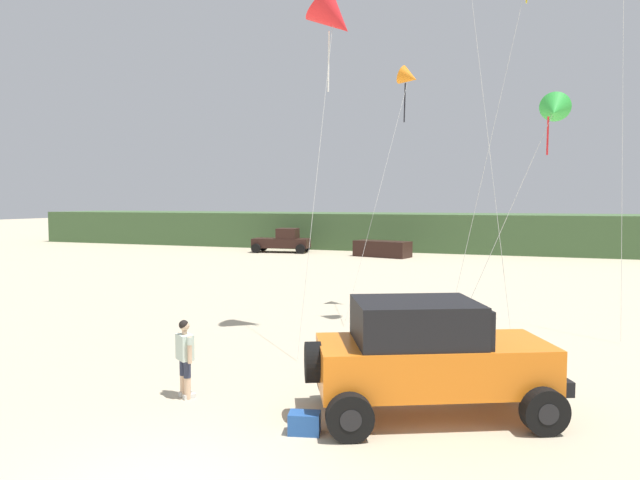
# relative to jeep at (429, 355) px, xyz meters

# --- Properties ---
(dune_ridge) EXTENTS (90.00, 8.58, 3.11)m
(dune_ridge) POSITION_rel_jeep_xyz_m (0.30, 39.07, 0.36)
(dune_ridge) COLOR #426038
(dune_ridge) RESTS_ON ground_plane
(jeep) EXTENTS (5.00, 3.93, 2.26)m
(jeep) POSITION_rel_jeep_xyz_m (0.00, 0.00, 0.00)
(jeep) COLOR orange
(jeep) RESTS_ON ground_plane
(person_watching) EXTENTS (0.54, 0.45, 1.67)m
(person_watching) POSITION_rel_jeep_xyz_m (-5.01, -0.72, -0.26)
(person_watching) COLOR #DBB28E
(person_watching) RESTS_ON ground_plane
(cooler_box) EXTENTS (0.63, 0.48, 0.38)m
(cooler_box) POSITION_rel_jeep_xyz_m (-1.97, -1.59, -1.01)
(cooler_box) COLOR #23519E
(cooler_box) RESTS_ON ground_plane
(distant_pickup) EXTENTS (4.84, 3.03, 1.98)m
(distant_pickup) POSITION_rel_jeep_xyz_m (-16.83, 31.68, -0.26)
(distant_pickup) COLOR black
(distant_pickup) RESTS_ON ground_plane
(distant_sedan) EXTENTS (4.49, 2.70, 1.20)m
(distant_sedan) POSITION_rel_jeep_xyz_m (-8.26, 30.73, -0.60)
(distant_sedan) COLOR black
(distant_sedan) RESTS_ON ground_plane
(kite_pink_ribbon) EXTENTS (1.92, 3.93, 10.49)m
(kite_pink_ribbon) POSITION_rel_jeep_xyz_m (-3.88, 5.78, 8.49)
(kite_pink_ribbon) COLOR red
(kite_pink_ribbon) RESTS_ON ground_plane
(kite_purple_stunt) EXTENTS (3.08, 1.72, 7.09)m
(kite_purple_stunt) POSITION_rel_jeep_xyz_m (2.36, 5.51, 5.36)
(kite_purple_stunt) COLOR green
(kite_purple_stunt) RESTS_ON ground_plane
(kite_yellow_diamond) EXTENTS (1.88, 4.02, 9.22)m
(kite_yellow_diamond) POSITION_rel_jeep_xyz_m (-2.49, 10.53, 7.57)
(kite_yellow_diamond) COLOR orange
(kite_yellow_diamond) RESTS_ON ground_plane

